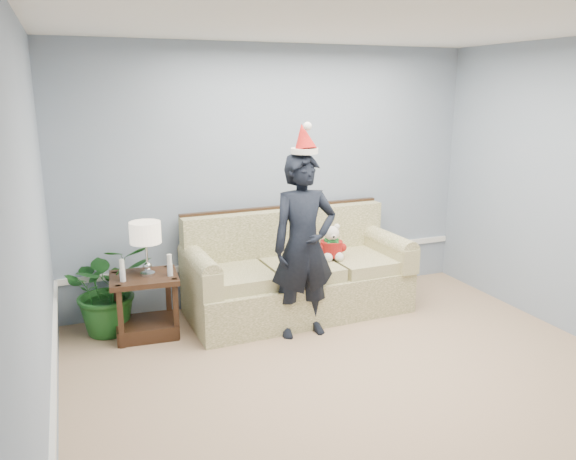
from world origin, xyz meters
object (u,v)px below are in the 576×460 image
(sofa, at_px, (296,276))
(teddy_bear, at_px, (332,246))
(side_table, at_px, (146,312))
(table_lamp, at_px, (145,235))
(houseplant, at_px, (109,288))
(man, at_px, (304,246))

(sofa, xyz_separation_m, teddy_bear, (0.35, -0.10, 0.31))
(side_table, distance_m, teddy_bear, 1.94)
(sofa, height_order, table_lamp, table_lamp)
(side_table, xyz_separation_m, table_lamp, (0.04, -0.00, 0.74))
(houseplant, xyz_separation_m, teddy_bear, (2.19, -0.25, 0.24))
(table_lamp, height_order, teddy_bear, table_lamp)
(sofa, distance_m, teddy_bear, 0.48)
(sofa, bearing_deg, teddy_bear, -17.71)
(teddy_bear, bearing_deg, houseplant, -174.17)
(table_lamp, bearing_deg, man, -20.23)
(side_table, relative_size, table_lamp, 1.28)
(man, height_order, teddy_bear, man)
(table_lamp, bearing_deg, side_table, 173.43)
(side_table, xyz_separation_m, houseplant, (-0.30, 0.20, 0.21))
(sofa, bearing_deg, man, -107.40)
(sofa, relative_size, table_lamp, 4.50)
(teddy_bear, bearing_deg, table_lamp, -169.10)
(side_table, bearing_deg, man, -19.87)
(man, bearing_deg, teddy_bear, 41.61)
(sofa, height_order, teddy_bear, sofa)
(sofa, bearing_deg, side_table, 179.88)
(table_lamp, xyz_separation_m, man, (1.34, -0.49, -0.12))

